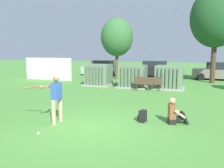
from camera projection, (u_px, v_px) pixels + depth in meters
name	position (u px, v px, depth m)	size (l,w,h in m)	color
ground_plane	(92.00, 127.00, 7.84)	(96.00, 96.00, 0.00)	#51933D
fence_panel	(48.00, 69.00, 20.65)	(4.80, 0.12, 2.00)	white
transformer_west	(99.00, 75.00, 17.23)	(2.10, 1.70, 1.62)	#9E9B93
transformer_mid_west	(133.00, 77.00, 16.24)	(2.10, 1.70, 1.62)	#9E9B93
transformer_mid_east	(169.00, 78.00, 15.63)	(2.10, 1.70, 1.62)	#9E9B93
park_bench	(148.00, 83.00, 14.99)	(1.84, 0.80, 0.92)	#4C3828
batter	(55.00, 97.00, 8.19)	(1.61, 0.72, 1.74)	tan
sports_ball	(38.00, 133.00, 7.10)	(0.09, 0.09, 0.09)	white
seated_spectator	(175.00, 114.00, 8.15)	(0.79, 0.64, 0.96)	black
backpack	(142.00, 116.00, 8.38)	(0.32, 0.36, 0.44)	black
tree_left	(117.00, 37.00, 20.71)	(2.93, 2.93, 5.61)	brown
tree_center_left	(216.00, 18.00, 17.89)	(3.98, 3.98, 7.61)	#4C3828
parked_car_leftmost	(102.00, 68.00, 24.52)	(4.31, 2.14, 1.62)	#B2B2B7
parked_car_left_of_center	(153.00, 69.00, 23.22)	(4.35, 2.24, 1.62)	black
parked_car_right_of_center	(218.00, 72.00, 20.64)	(4.34, 2.21, 1.62)	gray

